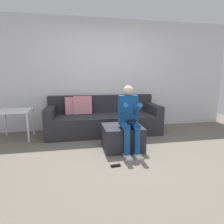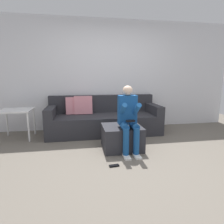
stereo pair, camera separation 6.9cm
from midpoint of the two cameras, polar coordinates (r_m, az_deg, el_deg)
ground_plane at (r=2.99m, az=5.53°, el=-14.56°), size 8.17×8.17×0.00m
wall_back at (r=4.68m, az=-0.79°, el=11.04°), size 6.29×0.10×2.60m
couch_sectional at (r=4.32m, az=-2.27°, el=-2.24°), size 2.49×0.92×0.84m
ottoman at (r=3.40m, az=3.57°, el=-7.61°), size 0.68×0.62×0.41m
person_seated at (r=3.15m, az=5.66°, el=-1.33°), size 0.31×0.54×1.13m
side_table at (r=4.29m, az=-26.63°, el=-0.44°), size 0.62×0.56×0.61m
remote_near_ottoman at (r=2.82m, az=1.36°, el=-15.95°), size 0.15×0.07×0.02m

